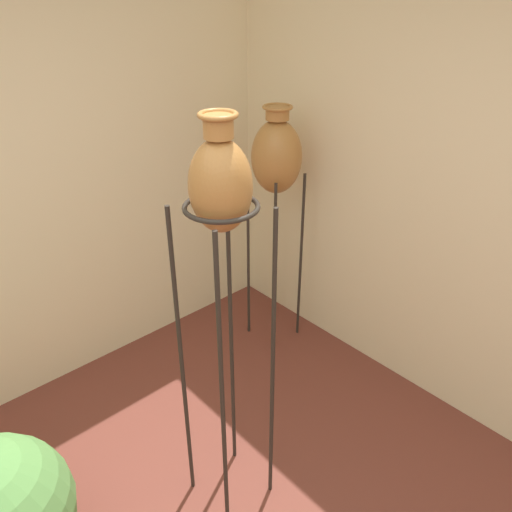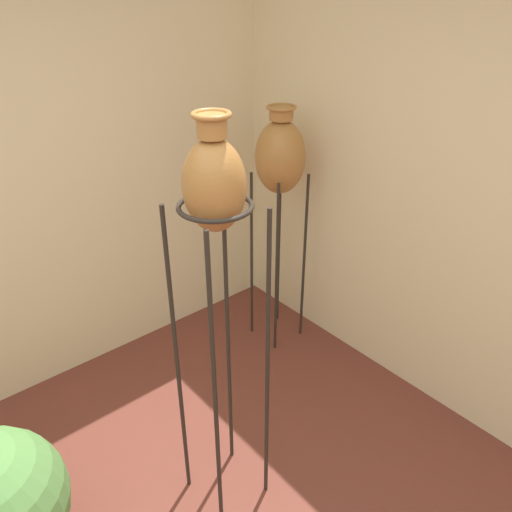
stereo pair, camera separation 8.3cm
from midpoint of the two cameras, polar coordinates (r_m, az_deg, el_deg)
vase_stand_tall at (r=1.90m, az=-3.43°, el=5.74°), size 0.31×0.31×1.98m
vase_stand_medium at (r=3.25m, az=3.52°, el=10.89°), size 0.33×0.33×1.71m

